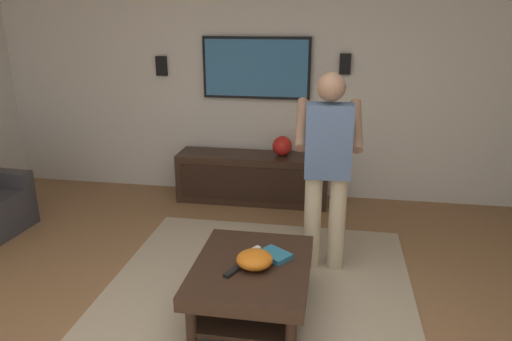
% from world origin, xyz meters
% --- Properties ---
extents(wall_back_tv, '(0.10, 7.02, 2.81)m').
position_xyz_m(wall_back_tv, '(3.05, 0.00, 1.40)').
color(wall_back_tv, silver).
rests_on(wall_back_tv, ground).
extents(area_rug, '(2.59, 2.37, 0.01)m').
position_xyz_m(area_rug, '(0.78, -0.02, 0.01)').
color(area_rug, tan).
rests_on(area_rug, ground).
extents(coffee_table, '(1.00, 0.80, 0.40)m').
position_xyz_m(coffee_table, '(0.58, -0.02, 0.30)').
color(coffee_table, '#332116').
rests_on(coffee_table, ground).
extents(media_console, '(0.45, 1.70, 0.55)m').
position_xyz_m(media_console, '(2.72, 0.35, 0.28)').
color(media_console, '#332116').
rests_on(media_console, ground).
extents(tv, '(0.05, 1.21, 0.68)m').
position_xyz_m(tv, '(2.96, 0.35, 1.48)').
color(tv, black).
extents(person_standing, '(0.55, 0.55, 1.64)m').
position_xyz_m(person_standing, '(1.34, -0.50, 0.93)').
color(person_standing, '#C6B793').
rests_on(person_standing, ground).
extents(bowl, '(0.25, 0.25, 0.11)m').
position_xyz_m(bowl, '(0.54, -0.04, 0.46)').
color(bowl, orange).
rests_on(bowl, coffee_table).
extents(remote_white, '(0.15, 0.12, 0.02)m').
position_xyz_m(remote_white, '(0.74, 0.01, 0.41)').
color(remote_white, white).
rests_on(remote_white, coffee_table).
extents(remote_black, '(0.15, 0.10, 0.02)m').
position_xyz_m(remote_black, '(0.43, 0.09, 0.41)').
color(remote_black, black).
rests_on(remote_black, coffee_table).
extents(book, '(0.26, 0.27, 0.04)m').
position_xyz_m(book, '(0.69, -0.16, 0.42)').
color(book, teal).
rests_on(book, coffee_table).
extents(vase_round, '(0.22, 0.22, 0.22)m').
position_xyz_m(vase_round, '(2.75, 0.02, 0.66)').
color(vase_round, red).
rests_on(vase_round, media_console).
extents(wall_speaker_left, '(0.06, 0.12, 0.22)m').
position_xyz_m(wall_speaker_left, '(2.97, -0.62, 1.54)').
color(wall_speaker_left, black).
extents(wall_speaker_right, '(0.06, 0.12, 0.22)m').
position_xyz_m(wall_speaker_right, '(2.97, 1.46, 1.48)').
color(wall_speaker_right, black).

